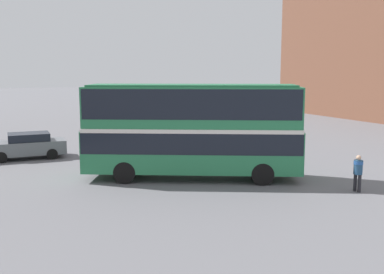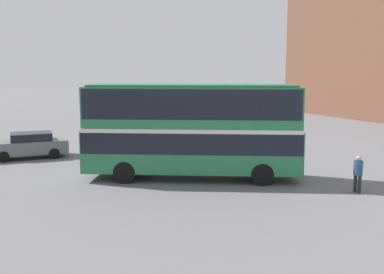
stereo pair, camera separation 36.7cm
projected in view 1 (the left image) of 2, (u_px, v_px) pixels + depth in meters
name	position (u px, v px, depth m)	size (l,w,h in m)	color
ground_plane	(213.00, 173.00, 23.84)	(240.00, 240.00, 0.00)	slate
double_decker_bus	(192.00, 125.00, 22.18)	(10.58, 7.12, 4.72)	#287A4C
pedestrian_foreground	(358.00, 169.00, 20.03)	(0.42, 0.42, 1.67)	#232328
parked_car_kerb_near	(27.00, 146.00, 27.57)	(4.68, 2.05, 1.58)	slate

